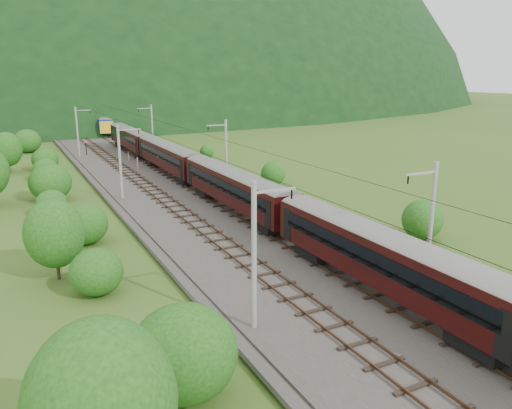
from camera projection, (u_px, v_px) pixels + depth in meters
name	position (u px, v px, depth m)	size (l,w,h in m)	color
ground	(347.00, 308.00, 29.58)	(600.00, 600.00, 0.00)	#3B5A1C
railbed	(268.00, 253.00, 38.17)	(14.00, 220.00, 0.30)	#38332D
track_left	(239.00, 256.00, 37.06)	(2.40, 220.00, 0.27)	brown
track_right	(295.00, 246.00, 39.16)	(2.40, 220.00, 0.27)	brown
catenary_left	(121.00, 160.00, 53.35)	(2.54, 192.28, 8.00)	gray
catenary_right	(226.00, 152.00, 58.71)	(2.54, 192.28, 8.00)	gray
overhead_wires	(268.00, 164.00, 36.40)	(4.83, 198.00, 0.03)	black
mountain_main	(36.00, 101.00, 253.81)	(504.00, 360.00, 244.00)	black
train	(237.00, 183.00, 47.70)	(2.78, 155.57, 4.83)	black
hazard_post_near	(138.00, 163.00, 70.76)	(0.17, 0.17, 1.63)	red
hazard_post_far	(129.00, 156.00, 77.66)	(0.15, 0.15, 1.43)	red
signal	(86.00, 147.00, 83.10)	(0.25, 0.25, 2.29)	black
vegetation_left	(46.00, 211.00, 40.84)	(12.27, 148.15, 6.60)	#184312
vegetation_right	(350.00, 201.00, 48.94)	(5.26, 94.33, 3.04)	#184312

